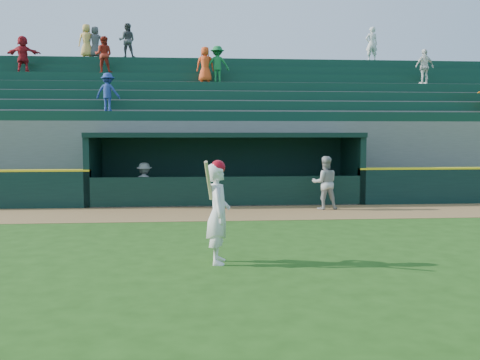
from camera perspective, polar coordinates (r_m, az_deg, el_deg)
The scene contains 7 objects.
ground at distance 11.54m, azimuth 0.68°, elevation -7.13°, with size 120.00×120.00×0.00m, color #214A12.
warning_track at distance 16.34m, azimuth -0.98°, elevation -3.55°, with size 40.00×3.00×0.01m, color olive.
dugout_player_front at distance 17.30m, azimuth 9.04°, elevation -0.31°, with size 0.83×0.65×1.71m, color #A6A7A1.
dugout_player_inside at distance 18.46m, azimuth -10.15°, elevation -0.40°, with size 0.94×0.54×1.45m, color gray.
dugout at distance 19.29m, azimuth -1.61°, elevation 1.78°, with size 9.40×2.80×2.46m.
stands at distance 23.83m, azimuth -2.27°, elevation 4.89°, with size 34.50×6.29×7.60m.
batter_at_plate at distance 9.93m, azimuth -2.35°, elevation -3.42°, with size 0.51×0.83×1.95m.
Camera 1 is at (-1.09, -11.23, 2.40)m, focal length 40.00 mm.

